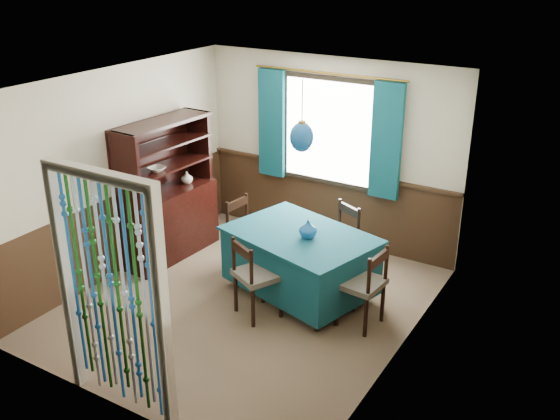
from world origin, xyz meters
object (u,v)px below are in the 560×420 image
Objects in this scene: dining_table at (300,260)px; bowl_shelf at (157,169)px; chair_right at (364,284)px; sideboard at (168,211)px; chair_far at (338,238)px; vase_table at (308,229)px; chair_left at (247,232)px; chair_near at (255,276)px; vase_sideboard at (187,177)px; pendant_lamp at (302,137)px.

dining_table is 2.07m from bowl_shelf.
chair_right is 2.84m from sideboard.
vase_table is at bearing 113.98° from chair_far.
dining_table is 0.94m from chair_left.
chair_left is (-0.70, 0.89, -0.00)m from chair_near.
vase_sideboard is (0.00, 0.55, -0.27)m from bowl_shelf.
chair_right is (1.07, 0.43, -0.00)m from chair_near.
sideboard reaches higher than chair_far.
chair_near is 4.76× the size of vase_table.
chair_right is at bearing 81.15° from chair_left.
pendant_lamp reaches higher than dining_table.
vase_sideboard is (0.06, 0.34, 0.37)m from sideboard.
chair_far is 1.60m from pendant_lamp.
vase_sideboard is (-1.70, 1.00, 0.51)m from chair_near.
bowl_shelf is (-2.77, 0.02, 0.78)m from chair_right.
chair_near is 5.22× the size of vase_sideboard.
chair_near reaches higher than chair_left.
chair_left is 1.34m from bowl_shelf.
pendant_lamp reaches higher than chair_near.
chair_left is 1.13m from vase_table.
dining_table is 2.05× the size of chair_left.
vase_table is at bearing -19.37° from pendant_lamp.
chair_far is 0.98× the size of chair_right.
dining_table is at bearing 79.73° from chair_left.
chair_far is at bearing 119.27° from chair_left.
bowl_shelf reaches higher than chair_near.
vase_sideboard reaches higher than chair_near.
bowl_shelf is (-1.90, -0.19, 0.81)m from dining_table.
chair_near is 1.01× the size of chair_left.
chair_far reaches higher than dining_table.
chair_right is at bearing 154.42° from chair_far.
bowl_shelf reaches higher than chair_left.
vase_table is (2.07, -0.07, 0.25)m from sideboard.
pendant_lamp is (-0.87, 0.20, 1.41)m from chair_right.
dining_table is at bearing 160.63° from vase_table.
chair_left is at bearing 49.03° from chair_far.
chair_near is 1.38m from chair_far.
vase_table is 0.85× the size of bowl_shelf.
bowl_shelf is at bearing 49.29° from chair_far.
chair_far is at bearing 21.57° from sideboard.
sideboard is (-1.76, 0.66, 0.14)m from chair_near.
chair_far is at bearing 23.75° from bowl_shelf.
chair_left is at bearing -6.09° from vase_sideboard.
dining_table is at bearing 2.75° from sideboard.
sideboard is at bearing 178.19° from vase_table.
pendant_lamp is 1.03m from vase_table.
chair_left reaches higher than dining_table.
pendant_lamp reaches higher than vase_table.
bowl_shelf is 0.61m from vase_sideboard.
vase_sideboard is (-2.03, -0.34, 0.52)m from chair_far.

